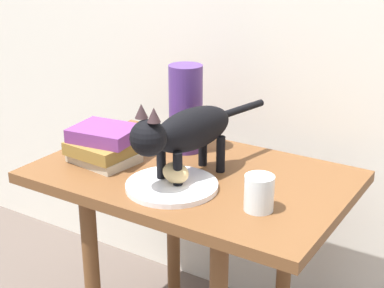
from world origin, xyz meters
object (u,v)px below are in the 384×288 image
(side_table, at_px, (192,203))
(cat, at_px, (185,132))
(book_stack, at_px, (104,145))
(tv_remote, at_px, (133,132))
(green_vase, at_px, (186,109))
(plate, at_px, (172,186))
(candle_jar, at_px, (259,195))
(bread_roll, at_px, (176,173))

(side_table, distance_m, cat, 0.23)
(book_stack, distance_m, tv_remote, 0.23)
(green_vase, height_order, tv_remote, green_vase)
(plate, xyz_separation_m, cat, (-0.00, 0.06, 0.13))
(side_table, distance_m, tv_remote, 0.36)
(plate, xyz_separation_m, book_stack, (-0.26, 0.05, 0.04))
(side_table, height_order, cat, cat)
(side_table, height_order, tv_remote, tv_remote)
(candle_jar, bearing_deg, book_stack, 175.73)
(plate, xyz_separation_m, tv_remote, (-0.33, 0.26, 0.00))
(side_table, relative_size, green_vase, 3.27)
(side_table, distance_m, candle_jar, 0.30)
(plate, bearing_deg, bread_roll, 74.86)
(cat, bearing_deg, tv_remote, 148.20)
(bread_roll, xyz_separation_m, tv_remote, (-0.33, 0.25, -0.03))
(book_stack, bearing_deg, cat, 2.90)
(tv_remote, bearing_deg, side_table, -14.10)
(bread_roll, xyz_separation_m, candle_jar, (0.23, -0.00, -0.00))
(plate, bearing_deg, side_table, 96.36)
(side_table, xyz_separation_m, tv_remote, (-0.31, 0.15, 0.10))
(plate, bearing_deg, book_stack, 169.43)
(bread_roll, bearing_deg, plate, -105.14)
(bread_roll, xyz_separation_m, book_stack, (-0.26, 0.04, 0.01))
(side_table, bearing_deg, bread_roll, -80.98)
(side_table, height_order, plate, plate)
(cat, xyz_separation_m, candle_jar, (0.24, -0.05, -0.09))
(candle_jar, bearing_deg, green_vase, 146.38)
(side_table, xyz_separation_m, book_stack, (-0.25, -0.07, 0.14))
(bread_roll, height_order, cat, cat)
(tv_remote, bearing_deg, green_vase, 6.11)
(plate, distance_m, green_vase, 0.30)
(green_vase, distance_m, tv_remote, 0.24)
(plate, distance_m, cat, 0.14)
(bread_roll, relative_size, book_stack, 0.42)
(green_vase, height_order, candle_jar, green_vase)
(bread_roll, distance_m, candle_jar, 0.23)
(side_table, xyz_separation_m, bread_roll, (0.02, -0.10, 0.13))
(candle_jar, bearing_deg, side_table, 157.28)
(side_table, relative_size, book_stack, 4.32)
(book_stack, xyz_separation_m, candle_jar, (0.50, -0.04, -0.01))
(cat, xyz_separation_m, green_vase, (-0.12, 0.18, -0.01))
(bread_roll, bearing_deg, side_table, 99.02)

